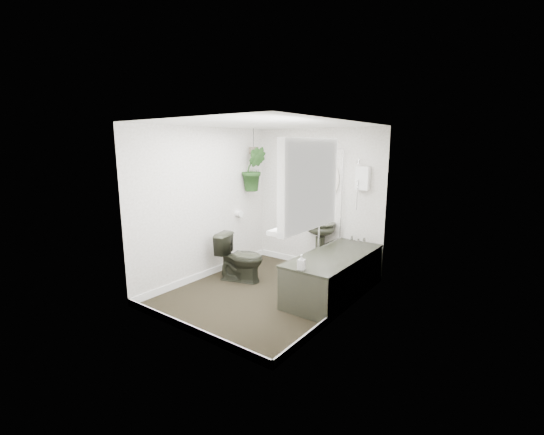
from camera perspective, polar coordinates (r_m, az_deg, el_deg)
The scene contains 22 objects.
floor at distance 5.22m, azimuth -1.00°, elevation -11.76°, with size 2.30×2.80×0.02m, color black.
ceiling at distance 4.81m, azimuth -1.10°, elevation 14.60°, with size 2.30×2.80×0.02m, color white.
wall_back at distance 6.05m, azimuth 7.11°, elevation 2.81°, with size 2.30×0.02×2.30m, color white.
wall_front at distance 3.88m, azimuth -13.81°, elevation -2.19°, with size 2.30×0.02×2.30m, color white.
wall_left at distance 5.65m, azimuth -10.44°, elevation 2.12°, with size 0.02×2.80×2.30m, color white.
wall_right at distance 4.29m, azimuth 11.37°, elevation -0.81°, with size 0.02×2.80×2.30m, color white.
skirting at distance 5.19m, azimuth -1.00°, elevation -11.15°, with size 2.30×2.80×0.10m, color white.
bathtub at distance 5.11m, azimuth 9.71°, elevation -8.82°, with size 0.72×1.72×0.58m, color black, non-canonical shape.
bath_screen at distance 5.44m, azimuth 9.29°, elevation 3.20°, with size 0.04×0.72×1.40m, color silver, non-canonical shape.
shower_box at distance 5.59m, azimuth 14.05°, elevation 6.01°, with size 0.20×0.10×0.35m, color white.
oval_mirror at distance 5.89m, azimuth 8.43°, elevation 5.99°, with size 0.46×0.03×0.62m, color beige.
wall_sconce at distance 6.09m, azimuth 5.02°, elevation 5.29°, with size 0.04×0.04×0.22m, color black.
toilet_roll_holder at distance 6.15m, azimuth -5.22°, elevation 0.63°, with size 0.11×0.11×0.11m, color white.
window_recess at distance 3.63m, azimuth 5.93°, elevation 5.18°, with size 0.08×1.00×0.90m, color white.
window_sill at distance 3.73m, azimuth 4.88°, elevation -1.17°, with size 0.18×1.00×0.04m, color white.
window_blinds at distance 3.65m, azimuth 5.32°, elevation 5.23°, with size 0.01×0.86×0.76m, color white.
toilet at distance 5.56m, azimuth -5.00°, elevation -6.25°, with size 0.40×0.71×0.72m, color black.
pedestal_sink at distance 5.98m, azimuth 7.54°, elevation -4.57°, with size 0.48×0.41×0.82m, color black, non-canonical shape.
sill_plant at distance 3.75m, azimuth 4.72°, elevation 1.22°, with size 0.23×0.20×0.26m, color black.
hanging_plant at distance 6.16m, azimuth -2.88°, elevation 7.57°, with size 0.41×0.33×0.74m, color black.
soap_bottle at distance 4.35m, azimuth 4.65°, elevation -6.98°, with size 0.08×0.09×0.18m, color #2C2020.
hanging_pot at distance 6.15m, azimuth -2.91°, elevation 10.44°, with size 0.16×0.16×0.12m, color #473F33.
Camera 1 is at (2.92, -3.81, 2.03)m, focal length 24.00 mm.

